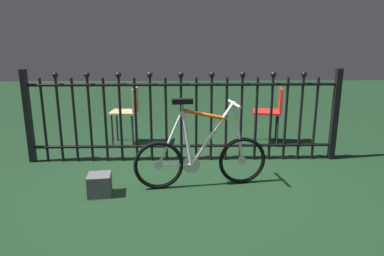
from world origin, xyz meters
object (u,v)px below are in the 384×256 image
(display_crate, at_px, (100,185))
(chair_red, at_px, (272,109))
(bicycle, at_px, (201,156))
(chair_tan, at_px, (128,109))

(display_crate, bearing_deg, chair_red, 38.60)
(bicycle, xyz_separation_m, chair_red, (1.10, 1.48, 0.19))
(chair_red, xyz_separation_m, display_crate, (-2.09, -1.67, -0.41))
(bicycle, xyz_separation_m, display_crate, (-0.99, -0.18, -0.22))
(bicycle, distance_m, chair_red, 1.85)
(bicycle, bearing_deg, display_crate, -169.43)
(chair_red, relative_size, chair_tan, 1.00)
(bicycle, xyz_separation_m, chair_tan, (-0.96, 1.55, 0.19))
(bicycle, bearing_deg, chair_red, 53.51)
(bicycle, relative_size, chair_red, 1.66)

